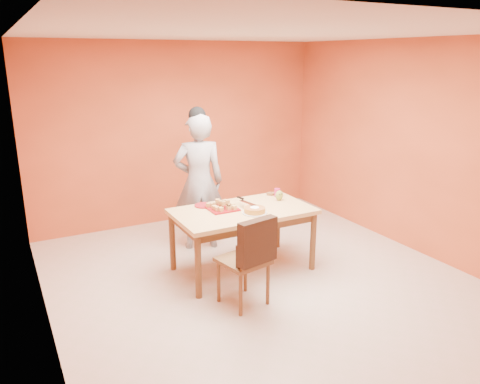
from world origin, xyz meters
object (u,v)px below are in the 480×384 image
dining_table (243,217)px  red_dinner_plate (204,205)px  dining_chair (244,259)px  magenta_glass (277,193)px  checker_tin (270,194)px  pastry_platter (222,208)px  sponge_cake (255,210)px  egg_ornament (279,195)px  person (199,182)px

dining_table → red_dinner_plate: (-0.35, 0.33, 0.10)m
dining_chair → magenta_glass: 1.44m
dining_table → checker_tin: 0.70m
pastry_platter → checker_tin: bearing=16.2°
sponge_cake → egg_ornament: 0.59m
dining_table → red_dinner_plate: red_dinner_plate is taller
dining_table → pastry_platter: bearing=150.8°
dining_chair → checker_tin: bearing=37.0°
dining_chair → magenta_glass: (1.01, 0.98, 0.30)m
checker_tin → dining_table: bearing=-149.4°
egg_ornament → magenta_glass: size_ratio=1.21×
pastry_platter → checker_tin: 0.83m
person → checker_tin: 0.94m
pastry_platter → magenta_glass: magenta_glass is taller
dining_table → pastry_platter: pastry_platter is taller
dining_table → pastry_platter: size_ratio=4.91×
dining_chair → sponge_cake: bearing=40.5°
checker_tin → egg_ornament: bearing=-95.8°
dining_table → magenta_glass: 0.70m
magenta_glass → sponge_cake: bearing=-142.9°
dining_table → sponge_cake: size_ratio=6.59×
red_dinner_plate → checker_tin: size_ratio=2.30×
dining_chair → sponge_cake: (0.43, 0.54, 0.29)m
red_dinner_plate → sponge_cake: (0.40, -0.52, 0.03)m
dining_chair → checker_tin: dining_chair is taller
dining_chair → checker_tin: size_ratio=9.78×
dining_table → red_dinner_plate: 0.49m
person → sponge_cake: size_ratio=7.39×
red_dinner_plate → dining_table: bearing=-44.0°
person → egg_ornament: bearing=148.2°
red_dinner_plate → egg_ornament: egg_ornament is taller
magenta_glass → checker_tin: (-0.04, 0.10, -0.04)m
magenta_glass → checker_tin: 0.11m
egg_ornament → red_dinner_plate: bearing=178.3°
dining_table → checker_tin: bearing=30.6°
dining_chair → magenta_glass: dining_chair is taller
egg_ornament → checker_tin: egg_ornament is taller
magenta_glass → checker_tin: size_ratio=1.04×
sponge_cake → checker_tin: (0.54, 0.54, -0.02)m
egg_ornament → checker_tin: size_ratio=1.26×
checker_tin → sponge_cake: bearing=-135.1°
dining_table → magenta_glass: bearing=21.7°
red_dinner_plate → sponge_cake: 0.66m
sponge_cake → egg_ornament: egg_ornament is taller
dining_table → sponge_cake: 0.24m
pastry_platter → dining_table: bearing=-29.2°
dining_chair → sponge_cake: size_ratio=4.03×
person → magenta_glass: bearing=156.4°
sponge_cake → egg_ornament: (0.51, 0.29, 0.02)m
sponge_cake → pastry_platter: bearing=130.7°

